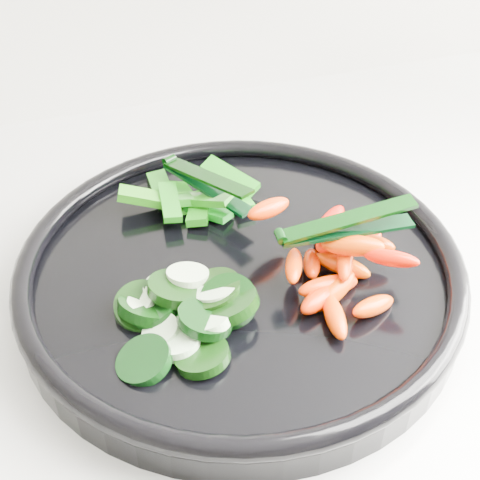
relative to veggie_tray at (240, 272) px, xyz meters
name	(u,v)px	position (x,y,z in m)	size (l,w,h in m)	color
veggie_tray	(240,272)	(0.00, 0.00, 0.00)	(0.50, 0.50, 0.04)	black
cucumber_pile	(182,308)	(-0.06, -0.04, 0.01)	(0.13, 0.12, 0.04)	black
carrot_pile	(335,257)	(0.07, -0.03, 0.02)	(0.12, 0.15, 0.05)	#FF4F00
pepper_pile	(194,197)	(-0.01, 0.10, 0.01)	(0.14, 0.10, 0.04)	#186109
tong_carrot	(343,226)	(0.08, -0.03, 0.05)	(0.11, 0.03, 0.02)	black
tong_pepper	(204,181)	(0.00, 0.10, 0.03)	(0.06, 0.11, 0.02)	black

